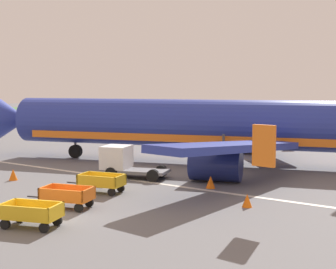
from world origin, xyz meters
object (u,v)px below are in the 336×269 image
object	(u,v)px
baggage_cart_nearest	(31,214)
traffic_cone_mid_apron	(211,182)
baggage_cart_second_in_row	(67,196)
service_truck_beside_carts	(123,161)
traffic_cone_near_plane	(13,175)
baggage_cart_third_in_row	(101,182)
traffic_cone_by_carts	(247,200)
airplane	(210,125)

from	to	relation	value
baggage_cart_nearest	traffic_cone_mid_apron	bearing A→B (deg)	78.30
baggage_cart_second_in_row	service_truck_beside_carts	xyz separation A→B (m)	(-2.93, 8.01, 0.50)
baggage_cart_second_in_row	traffic_cone_near_plane	bearing A→B (deg)	158.58
baggage_cart_nearest	baggage_cart_third_in_row	distance (m)	7.27
baggage_cart_second_in_row	traffic_cone_mid_apron	size ratio (longest dim) A/B	4.92
baggage_cart_second_in_row	traffic_cone_mid_apron	world-z (taller)	baggage_cart_second_in_row
traffic_cone_mid_apron	traffic_cone_by_carts	bearing A→B (deg)	-38.01
service_truck_beside_carts	baggage_cart_nearest	bearing A→B (deg)	-69.97
baggage_cart_second_in_row	traffic_cone_by_carts	world-z (taller)	baggage_cart_second_in_row
airplane	baggage_cart_third_in_row	bearing A→B (deg)	-90.53
service_truck_beside_carts	traffic_cone_mid_apron	bearing A→B (deg)	2.24
baggage_cart_second_in_row	traffic_cone_near_plane	distance (m)	8.79
baggage_cart_nearest	traffic_cone_mid_apron	distance (m)	11.80
traffic_cone_by_carts	baggage_cart_third_in_row	bearing A→B (deg)	-168.85
service_truck_beside_carts	traffic_cone_mid_apron	size ratio (longest dim) A/B	6.45
airplane	traffic_cone_near_plane	world-z (taller)	airplane
baggage_cart_nearest	service_truck_beside_carts	size ratio (longest dim) A/B	0.76
traffic_cone_by_carts	traffic_cone_near_plane	bearing A→B (deg)	-172.38
airplane	service_truck_beside_carts	bearing A→B (deg)	-104.56
service_truck_beside_carts	traffic_cone_near_plane	bearing A→B (deg)	-137.60
baggage_cart_third_in_row	traffic_cone_by_carts	distance (m)	8.52
service_truck_beside_carts	airplane	bearing A→B (deg)	75.44
airplane	baggage_cart_second_in_row	bearing A→B (deg)	-86.92
traffic_cone_near_plane	service_truck_beside_carts	bearing A→B (deg)	42.40
baggage_cart_third_in_row	baggage_cart_second_in_row	bearing A→B (deg)	-75.06
baggage_cart_second_in_row	baggage_cart_third_in_row	size ratio (longest dim) A/B	1.00
airplane	baggage_cart_third_in_row	world-z (taller)	airplane
airplane	traffic_cone_by_carts	distance (m)	13.77
baggage_cart_second_in_row	traffic_cone_mid_apron	distance (m)	9.01
baggage_cart_nearest	baggage_cart_second_in_row	bearing A→B (deg)	109.83
airplane	service_truck_beside_carts	distance (m)	8.47
airplane	traffic_cone_by_carts	bearing A→B (deg)	-52.39
baggage_cart_nearest	traffic_cone_by_carts	distance (m)	10.59
baggage_cart_second_in_row	traffic_cone_by_carts	distance (m)	9.08
baggage_cart_nearest	baggage_cart_third_in_row	size ratio (longest dim) A/B	0.99
airplane	baggage_cart_nearest	bearing A→B (deg)	-83.94
airplane	baggage_cart_second_in_row	xyz separation A→B (m)	(0.86, -15.98, -2.45)
airplane	traffic_cone_by_carts	size ratio (longest dim) A/B	54.33
baggage_cart_third_in_row	traffic_cone_by_carts	world-z (taller)	baggage_cart_third_in_row
baggage_cart_third_in_row	service_truck_beside_carts	xyz separation A→B (m)	(-1.96, 4.36, 0.50)
baggage_cart_third_in_row	airplane	bearing A→B (deg)	89.47
baggage_cart_second_in_row	service_truck_beside_carts	bearing A→B (deg)	110.11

